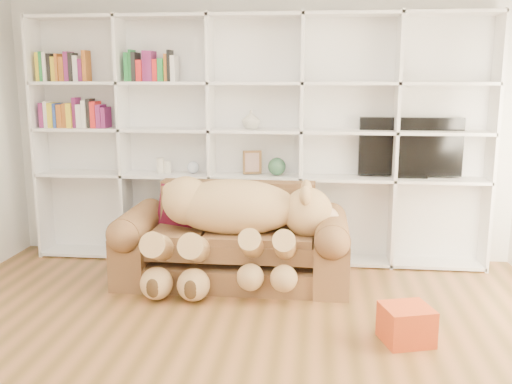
# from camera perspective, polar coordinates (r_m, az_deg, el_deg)

# --- Properties ---
(floor) EXTENTS (5.00, 5.00, 0.00)m
(floor) POSITION_cam_1_polar(r_m,az_deg,el_deg) (3.70, -4.10, -17.91)
(floor) COLOR brown
(floor) RESTS_ON ground
(wall_back) EXTENTS (5.00, 0.02, 2.70)m
(wall_back) POSITION_cam_1_polar(r_m,az_deg,el_deg) (5.72, 0.23, 6.84)
(wall_back) COLOR white
(wall_back) RESTS_ON floor
(bookshelf) EXTENTS (4.43, 0.35, 2.40)m
(bookshelf) POSITION_cam_1_polar(r_m,az_deg,el_deg) (5.61, -2.37, 6.29)
(bookshelf) COLOR white
(bookshelf) RESTS_ON floor
(sofa) EXTENTS (2.03, 0.88, 0.85)m
(sofa) POSITION_cam_1_polar(r_m,az_deg,el_deg) (5.15, -2.25, -5.35)
(sofa) COLOR brown
(sofa) RESTS_ON floor
(teddy_bear) EXTENTS (1.64, 0.87, 0.95)m
(teddy_bear) POSITION_cam_1_polar(r_m,az_deg,el_deg) (4.91, -2.22, -2.75)
(teddy_bear) COLOR tan
(teddy_bear) RESTS_ON sofa
(throw_pillow) EXTENTS (0.45, 0.35, 0.41)m
(throw_pillow) POSITION_cam_1_polar(r_m,az_deg,el_deg) (5.31, -7.61, -1.49)
(throw_pillow) COLOR #550E24
(throw_pillow) RESTS_ON sofa
(gift_box) EXTENTS (0.40, 0.38, 0.26)m
(gift_box) POSITION_cam_1_polar(r_m,az_deg,el_deg) (4.18, 14.80, -12.67)
(gift_box) COLOR #CF461B
(gift_box) RESTS_ON floor
(tv) EXTENTS (0.97, 0.18, 0.57)m
(tv) POSITION_cam_1_polar(r_m,az_deg,el_deg) (5.63, 15.16, 4.27)
(tv) COLOR black
(tv) RESTS_ON bookshelf
(picture_frame) EXTENTS (0.18, 0.08, 0.23)m
(picture_frame) POSITION_cam_1_polar(r_m,az_deg,el_deg) (5.57, -0.38, 2.99)
(picture_frame) COLOR brown
(picture_frame) RESTS_ON bookshelf
(green_vase) EXTENTS (0.17, 0.17, 0.17)m
(green_vase) POSITION_cam_1_polar(r_m,az_deg,el_deg) (5.55, 2.10, 2.56)
(green_vase) COLOR #2C553A
(green_vase) RESTS_ON bookshelf
(figurine_tall) EXTENTS (0.09, 0.09, 0.15)m
(figurine_tall) POSITION_cam_1_polar(r_m,az_deg,el_deg) (5.75, -9.53, 2.61)
(figurine_tall) COLOR silver
(figurine_tall) RESTS_ON bookshelf
(figurine_short) EXTENTS (0.10, 0.10, 0.12)m
(figurine_short) POSITION_cam_1_polar(r_m,az_deg,el_deg) (5.74, -8.84, 2.46)
(figurine_short) COLOR silver
(figurine_short) RESTS_ON bookshelf
(snow_globe) EXTENTS (0.12, 0.12, 0.12)m
(snow_globe) POSITION_cam_1_polar(r_m,az_deg,el_deg) (5.67, -6.30, 2.48)
(snow_globe) COLOR silver
(snow_globe) RESTS_ON bookshelf
(shelf_vase) EXTENTS (0.19, 0.19, 0.18)m
(shelf_vase) POSITION_cam_1_polar(r_m,az_deg,el_deg) (5.52, -0.50, 7.25)
(shelf_vase) COLOR beige
(shelf_vase) RESTS_ON bookshelf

